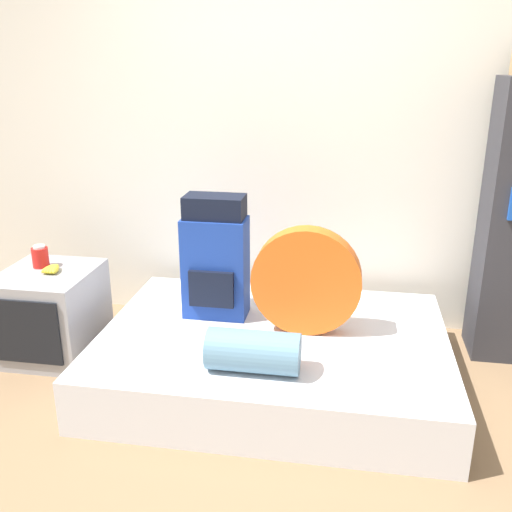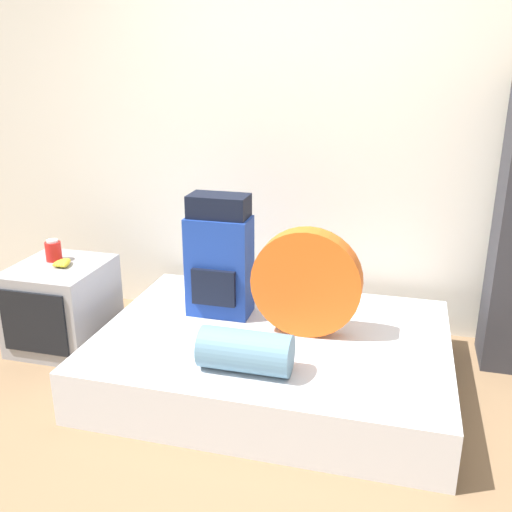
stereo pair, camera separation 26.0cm
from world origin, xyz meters
name	(u,v)px [view 1 (the left image)]	position (x,y,z in m)	size (l,w,h in m)	color
ground_plane	(246,464)	(0.00, 0.00, 0.00)	(16.00, 16.00, 0.00)	#846647
wall_back	(291,133)	(0.00, 1.63, 1.30)	(8.00, 0.05, 2.60)	silver
bed	(273,356)	(0.02, 0.75, 0.15)	(1.93, 1.41, 0.30)	silver
backpack	(215,259)	(-0.35, 0.93, 0.65)	(0.37, 0.24, 0.73)	navy
tent_bag	(306,281)	(0.19, 0.80, 0.60)	(0.61, 0.12, 0.61)	#E05B19
sleeping_roll	(253,351)	(-0.02, 0.33, 0.41)	(0.46, 0.21, 0.21)	#5B849E
television	(51,313)	(-1.39, 0.84, 0.27)	(0.54, 0.60, 0.54)	#939399
canister	(40,257)	(-1.46, 0.92, 0.61)	(0.10, 0.10, 0.14)	red
banana_bunch	(53,269)	(-1.34, 0.85, 0.56)	(0.11, 0.14, 0.04)	yellow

